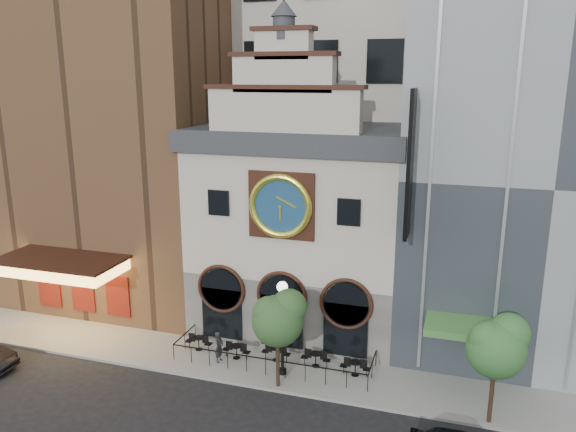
% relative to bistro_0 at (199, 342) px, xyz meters
% --- Properties ---
extents(ground, '(120.00, 120.00, 0.00)m').
position_rel_bistro_0_xyz_m(ground, '(4.51, -2.64, -0.61)').
color(ground, black).
rests_on(ground, ground).
extents(sidewalk, '(44.00, 5.00, 0.15)m').
position_rel_bistro_0_xyz_m(sidewalk, '(4.51, -0.14, -0.54)').
color(sidewalk, gray).
rests_on(sidewalk, ground).
extents(clock_building, '(12.60, 8.78, 18.65)m').
position_rel_bistro_0_xyz_m(clock_building, '(4.51, 5.18, 6.07)').
color(clock_building, '#605E5B').
rests_on(clock_building, ground).
extents(theater_building, '(14.00, 15.60, 25.00)m').
position_rel_bistro_0_xyz_m(theater_building, '(-8.49, 7.32, 11.99)').
color(theater_building, brown).
rests_on(theater_building, ground).
extents(retail_building, '(14.00, 14.40, 20.00)m').
position_rel_bistro_0_xyz_m(retail_building, '(17.50, 7.35, 9.53)').
color(retail_building, gray).
rests_on(retail_building, ground).
extents(office_tower, '(20.00, 16.00, 40.00)m').
position_rel_bistro_0_xyz_m(office_tower, '(4.51, 17.36, 19.39)').
color(office_tower, beige).
rests_on(office_tower, ground).
extents(cafe_railing, '(10.60, 2.60, 0.90)m').
position_rel_bistro_0_xyz_m(cafe_railing, '(4.51, -0.14, -0.01)').
color(cafe_railing, black).
rests_on(cafe_railing, sidewalk).
extents(bistro_0, '(1.58, 0.68, 0.90)m').
position_rel_bistro_0_xyz_m(bistro_0, '(0.00, 0.00, 0.00)').
color(bistro_0, black).
rests_on(bistro_0, sidewalk).
extents(bistro_1, '(1.58, 0.68, 0.90)m').
position_rel_bistro_0_xyz_m(bistro_1, '(2.40, -0.27, 0.00)').
color(bistro_1, black).
rests_on(bistro_1, sidewalk).
extents(bistro_2, '(1.58, 0.68, 0.90)m').
position_rel_bistro_0_xyz_m(bistro_2, '(4.54, 0.15, 0.00)').
color(bistro_2, black).
rests_on(bistro_2, sidewalk).
extents(bistro_3, '(1.58, 0.68, 0.90)m').
position_rel_bistro_0_xyz_m(bistro_3, '(6.75, 0.17, 0.00)').
color(bistro_3, black).
rests_on(bistro_3, sidewalk).
extents(bistro_4, '(1.58, 0.68, 0.90)m').
position_rel_bistro_0_xyz_m(bistro_4, '(8.94, -0.11, 0.00)').
color(bistro_4, black).
rests_on(bistro_4, sidewalk).
extents(pedestrian, '(0.43, 0.64, 1.73)m').
position_rel_bistro_0_xyz_m(pedestrian, '(1.65, -0.87, 0.40)').
color(pedestrian, black).
rests_on(pedestrian, sidewalk).
extents(lamppost, '(1.54, 0.94, 5.09)m').
position_rel_bistro_0_xyz_m(lamppost, '(5.30, -1.07, 2.68)').
color(lamppost, black).
rests_on(lamppost, sidewalk).
extents(tree_left, '(2.63, 2.53, 5.07)m').
position_rel_bistro_0_xyz_m(tree_left, '(5.49, -2.21, 3.25)').
color(tree_left, '#382619').
rests_on(tree_left, sidewalk).
extents(tree_right, '(2.67, 2.57, 5.14)m').
position_rel_bistro_0_xyz_m(tree_right, '(15.45, -2.21, 3.30)').
color(tree_right, '#382619').
rests_on(tree_right, sidewalk).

